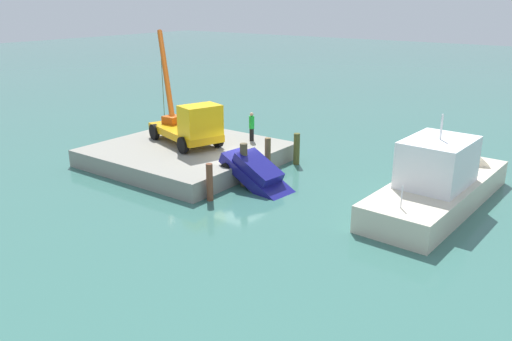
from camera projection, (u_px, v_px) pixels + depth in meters
ground at (238, 175)px, 30.21m from camera, size 200.00×200.00×0.00m
dock at (187, 154)px, 32.38m from camera, size 10.22×9.77×1.03m
crane_truck at (189, 123)px, 32.13m from camera, size 9.26×6.23×6.59m
dock_worker at (252, 126)px, 33.20m from camera, size 0.34×0.34×1.84m
salvaged_car at (258, 175)px, 27.99m from camera, size 4.45×2.40×2.71m
moored_yacht at (450, 185)px, 26.86m from camera, size 4.05×13.12×6.17m
piling_near at (210, 182)px, 26.14m from camera, size 0.34×0.34×1.94m
piling_mid at (244, 165)px, 28.16m from camera, size 0.41×0.41×2.38m
piling_far at (268, 157)px, 29.77m from camera, size 0.34×0.34×2.24m
piling_end at (297, 149)px, 31.88m from camera, size 0.38×0.38×1.95m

